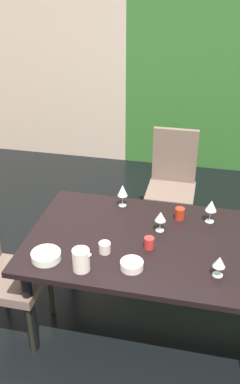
% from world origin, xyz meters
% --- Properties ---
extents(ground_plane, '(5.98, 5.39, 0.02)m').
position_xyz_m(ground_plane, '(0.00, 0.00, -0.01)').
color(ground_plane, black).
extents(back_panel_interior, '(2.76, 0.10, 2.59)m').
position_xyz_m(back_panel_interior, '(-1.61, 2.65, 1.30)').
color(back_panel_interior, beige).
rests_on(back_panel_interior, ground_plane).
extents(dining_table, '(1.73, 1.05, 0.73)m').
position_xyz_m(dining_table, '(0.56, -0.16, 0.65)').
color(dining_table, black).
rests_on(dining_table, ground_plane).
extents(chair_head_far, '(0.44, 0.45, 1.01)m').
position_xyz_m(chair_head_far, '(0.53, 1.11, 0.55)').
color(chair_head_far, '#725C4F').
rests_on(chair_head_far, ground_plane).
extents(wine_glass_near_window, '(0.08, 0.08, 0.17)m').
position_xyz_m(wine_glass_near_window, '(0.90, 0.16, 0.86)').
color(wine_glass_near_window, silver).
rests_on(wine_glass_near_window, dining_table).
extents(wine_glass_near_shelf, '(0.08, 0.08, 0.14)m').
position_xyz_m(wine_glass_near_shelf, '(0.97, -0.43, 0.83)').
color(wine_glass_near_shelf, silver).
rests_on(wine_glass_near_shelf, dining_table).
extents(wine_glass_corner, '(0.08, 0.08, 0.18)m').
position_xyz_m(wine_glass_corner, '(0.24, 0.25, 0.86)').
color(wine_glass_corner, silver).
rests_on(wine_glass_corner, dining_table).
extents(wine_glass_south, '(0.08, 0.08, 0.15)m').
position_xyz_m(wine_glass_south, '(0.56, -0.03, 0.84)').
color(wine_glass_south, silver).
rests_on(wine_glass_south, dining_table).
extents(serving_bowl_center, '(0.14, 0.14, 0.05)m').
position_xyz_m(serving_bowl_center, '(0.45, -0.47, 0.75)').
color(serving_bowl_center, white).
rests_on(serving_bowl_center, dining_table).
extents(serving_bowl_right, '(0.19, 0.19, 0.05)m').
position_xyz_m(serving_bowl_right, '(-0.09, -0.50, 0.76)').
color(serving_bowl_right, white).
rests_on(serving_bowl_right, dining_table).
extents(cup_left, '(0.07, 0.07, 0.09)m').
position_xyz_m(cup_left, '(0.68, 0.15, 0.77)').
color(cup_left, red).
rests_on(cup_left, dining_table).
extents(cup_front, '(0.07, 0.07, 0.08)m').
position_xyz_m(cup_front, '(0.52, -0.24, 0.77)').
color(cup_front, red).
rests_on(cup_front, dining_table).
extents(cup_rear, '(0.08, 0.08, 0.07)m').
position_xyz_m(cup_rear, '(0.25, -0.35, 0.77)').
color(cup_rear, silver).
rests_on(cup_rear, dining_table).
extents(pitcher_east, '(0.12, 0.11, 0.15)m').
position_xyz_m(pitcher_east, '(0.16, -0.55, 0.80)').
color(pitcher_east, white).
rests_on(pitcher_east, dining_table).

